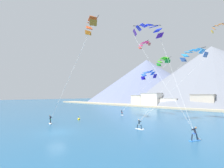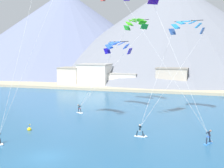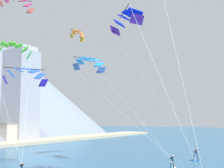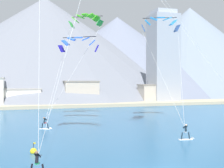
{
  "view_description": "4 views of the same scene",
  "coord_description": "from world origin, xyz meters",
  "px_view_note": "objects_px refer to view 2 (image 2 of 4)",
  "views": [
    {
      "loc": [
        21.82,
        -11.01,
        5.55
      ],
      "look_at": [
        -2.26,
        14.33,
        8.2
      ],
      "focal_mm": 24.0,
      "sensor_mm": 36.0,
      "label": 1
    },
    {
      "loc": [
        15.78,
        -27.94,
        11.19
      ],
      "look_at": [
        2.95,
        14.18,
        6.16
      ],
      "focal_mm": 50.0,
      "sensor_mm": 36.0,
      "label": 2
    },
    {
      "loc": [
        -28.54,
        -2.74,
        5.9
      ],
      "look_at": [
        -2.88,
        12.16,
        9.25
      ],
      "focal_mm": 50.0,
      "sensor_mm": 36.0,
      "label": 3
    },
    {
      "loc": [
        -8.67,
        -17.97,
        6.08
      ],
      "look_at": [
        1.24,
        13.98,
        5.68
      ],
      "focal_mm": 50.0,
      "sensor_mm": 36.0,
      "label": 4
    }
  ],
  "objects_px": {
    "race_marker_buoy": "(29,129)",
    "parafoil_kite_distant_high_outer": "(118,46)",
    "parafoil_kite_near_trail": "(136,24)",
    "parafoil_kite_mid_center": "(187,26)",
    "kitesurfer_mid_center": "(142,133)",
    "kitesurfer_near_lead": "(209,139)",
    "kitesurfer_near_trail": "(80,111)"
  },
  "relations": [
    {
      "from": "parafoil_kite_near_trail",
      "to": "parafoil_kite_mid_center",
      "type": "bearing_deg",
      "value": -33.97
    },
    {
      "from": "kitesurfer_mid_center",
      "to": "parafoil_kite_distant_high_outer",
      "type": "height_order",
      "value": "parafoil_kite_distant_high_outer"
    },
    {
      "from": "parafoil_kite_mid_center",
      "to": "kitesurfer_mid_center",
      "type": "bearing_deg",
      "value": -105.88
    },
    {
      "from": "race_marker_buoy",
      "to": "parafoil_kite_distant_high_outer",
      "type": "bearing_deg",
      "value": 67.69
    },
    {
      "from": "kitesurfer_near_trail",
      "to": "parafoil_kite_distant_high_outer",
      "type": "distance_m",
      "value": 13.47
    },
    {
      "from": "kitesurfer_near_lead",
      "to": "race_marker_buoy",
      "type": "bearing_deg",
      "value": -177.52
    },
    {
      "from": "kitesurfer_near_lead",
      "to": "kitesurfer_mid_center",
      "type": "xyz_separation_m",
      "value": [
        -8.22,
        0.37,
        -0.07
      ]
    },
    {
      "from": "kitesurfer_near_trail",
      "to": "race_marker_buoy",
      "type": "relative_size",
      "value": 1.62
    },
    {
      "from": "kitesurfer_near_lead",
      "to": "parafoil_kite_near_trail",
      "type": "distance_m",
      "value": 30.46
    },
    {
      "from": "kitesurfer_near_lead",
      "to": "parafoil_kite_near_trail",
      "type": "bearing_deg",
      "value": 122.32
    },
    {
      "from": "kitesurfer_near_trail",
      "to": "kitesurfer_mid_center",
      "type": "height_order",
      "value": "kitesurfer_mid_center"
    },
    {
      "from": "kitesurfer_mid_center",
      "to": "race_marker_buoy",
      "type": "height_order",
      "value": "kitesurfer_mid_center"
    },
    {
      "from": "parafoil_kite_near_trail",
      "to": "parafoil_kite_distant_high_outer",
      "type": "bearing_deg",
      "value": -112.56
    },
    {
      "from": "kitesurfer_mid_center",
      "to": "race_marker_buoy",
      "type": "distance_m",
      "value": 15.45
    },
    {
      "from": "kitesurfer_near_trail",
      "to": "parafoil_kite_near_trail",
      "type": "height_order",
      "value": "parafoil_kite_near_trail"
    },
    {
      "from": "kitesurfer_mid_center",
      "to": "parafoil_kite_near_trail",
      "type": "bearing_deg",
      "value": 104.94
    },
    {
      "from": "kitesurfer_near_trail",
      "to": "parafoil_kite_distant_high_outer",
      "type": "height_order",
      "value": "parafoil_kite_distant_high_outer"
    },
    {
      "from": "kitesurfer_mid_center",
      "to": "parafoil_kite_near_trail",
      "type": "height_order",
      "value": "parafoil_kite_near_trail"
    },
    {
      "from": "kitesurfer_mid_center",
      "to": "parafoil_kite_mid_center",
      "type": "xyz_separation_m",
      "value": [
        4.28,
        15.03,
        14.31
      ]
    },
    {
      "from": "kitesurfer_near_trail",
      "to": "race_marker_buoy",
      "type": "bearing_deg",
      "value": -100.18
    },
    {
      "from": "parafoil_kite_mid_center",
      "to": "parafoil_kite_near_trail",
      "type": "bearing_deg",
      "value": 146.03
    },
    {
      "from": "parafoil_kite_mid_center",
      "to": "race_marker_buoy",
      "type": "xyz_separation_m",
      "value": [
        -19.66,
        -16.42,
        -14.65
      ]
    },
    {
      "from": "kitesurfer_mid_center",
      "to": "parafoil_kite_mid_center",
      "type": "bearing_deg",
      "value": 74.12
    },
    {
      "from": "kitesurfer_mid_center",
      "to": "parafoil_kite_mid_center",
      "type": "distance_m",
      "value": 21.19
    },
    {
      "from": "kitesurfer_near_lead",
      "to": "kitesurfer_near_trail",
      "type": "height_order",
      "value": "kitesurfer_near_lead"
    },
    {
      "from": "parafoil_kite_near_trail",
      "to": "kitesurfer_mid_center",
      "type": "bearing_deg",
      "value": -75.06
    },
    {
      "from": "race_marker_buoy",
      "to": "kitesurfer_near_trail",
      "type": "bearing_deg",
      "value": 79.82
    },
    {
      "from": "parafoil_kite_mid_center",
      "to": "race_marker_buoy",
      "type": "distance_m",
      "value": 29.51
    },
    {
      "from": "parafoil_kite_mid_center",
      "to": "race_marker_buoy",
      "type": "bearing_deg",
      "value": -140.13
    },
    {
      "from": "parafoil_kite_near_trail",
      "to": "race_marker_buoy",
      "type": "height_order",
      "value": "parafoil_kite_near_trail"
    },
    {
      "from": "parafoil_kite_distant_high_outer",
      "to": "parafoil_kite_near_trail",
      "type": "bearing_deg",
      "value": 67.44
    },
    {
      "from": "kitesurfer_mid_center",
      "to": "parafoil_kite_mid_center",
      "type": "height_order",
      "value": "parafoil_kite_mid_center"
    }
  ]
}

